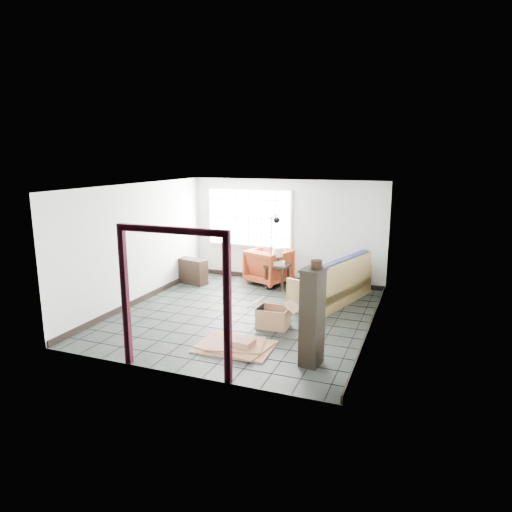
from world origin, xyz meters
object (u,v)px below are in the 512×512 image
at_px(futon_sofa, 335,285).
at_px(armchair, 269,265).
at_px(tall_shelf, 312,317).
at_px(side_table, 277,269).

xyz_separation_m(futon_sofa, armchair, (-1.85, 0.89, 0.11)).
bearing_deg(tall_shelf, armchair, 125.96).
distance_m(futon_sofa, side_table, 1.64).
distance_m(armchair, side_table, 0.44).
relative_size(futon_sofa, armchair, 2.54).
xyz_separation_m(futon_sofa, side_table, (-1.53, 0.59, 0.11)).
bearing_deg(armchair, futon_sofa, 175.83).
relative_size(futon_sofa, side_table, 4.25).
height_order(armchair, side_table, armchair).
height_order(futon_sofa, tall_shelf, tall_shelf).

